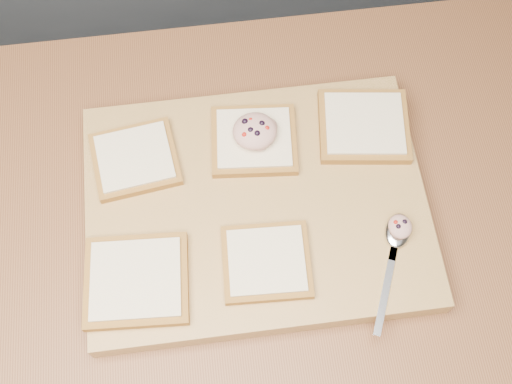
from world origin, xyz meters
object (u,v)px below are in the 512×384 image
at_px(bread_far_center, 254,140).
at_px(tuna_salad_dollop, 255,131).
at_px(cutting_board, 256,206).
at_px(spoon, 396,239).

bearing_deg(bread_far_center, tuna_salad_dollop, 43.78).
distance_m(cutting_board, tuna_salad_dollop, 0.10).
height_order(tuna_salad_dollop, spoon, tuna_salad_dollop).
bearing_deg(spoon, tuna_salad_dollop, 134.22).
bearing_deg(bread_far_center, spoon, -45.34).
xyz_separation_m(tuna_salad_dollop, spoon, (0.16, -0.17, -0.03)).
height_order(cutting_board, tuna_salad_dollop, tuna_salad_dollop).
bearing_deg(spoon, bread_far_center, 134.66).
xyz_separation_m(cutting_board, spoon, (0.17, -0.08, 0.02)).
distance_m(bread_far_center, tuna_salad_dollop, 0.02).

